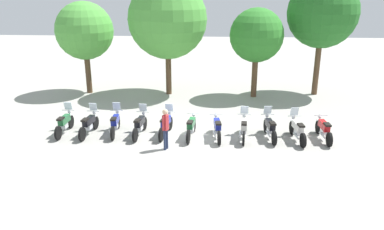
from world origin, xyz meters
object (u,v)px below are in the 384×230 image
(motorcycle_8, at_px, (270,128))
(motorcycle_9, at_px, (297,129))
(motorcycle_6, at_px, (217,128))
(person_0, at_px, (166,126))
(motorcycle_1, at_px, (89,124))
(motorcycle_2, at_px, (115,123))
(motorcycle_3, at_px, (140,125))
(tree_3, at_px, (323,13))
(motorcycle_4, at_px, (166,124))
(tree_0, at_px, (84,31))
(tree_1, at_px, (168,19))
(motorcycle_0, at_px, (64,123))
(motorcycle_7, at_px, (244,128))
(tree_2, at_px, (257,36))
(motorcycle_5, at_px, (191,127))
(motorcycle_10, at_px, (324,129))

(motorcycle_8, distance_m, motorcycle_9, 1.21)
(motorcycle_6, relative_size, person_0, 1.22)
(motorcycle_1, relative_size, motorcycle_2, 1.00)
(motorcycle_3, xyz_separation_m, tree_3, (9.88, 8.05, 4.61))
(motorcycle_4, xyz_separation_m, motorcycle_9, (5.98, -0.23, 0.00))
(tree_0, xyz_separation_m, tree_1, (5.29, 0.06, 0.73))
(motorcycle_0, relative_size, motorcycle_7, 1.00)
(motorcycle_7, distance_m, tree_2, 8.02)
(motorcycle_4, distance_m, person_0, 1.75)
(motorcycle_2, distance_m, tree_2, 10.51)
(tree_3, bearing_deg, tree_1, -176.56)
(motorcycle_7, relative_size, tree_3, 0.30)
(motorcycle_3, distance_m, tree_2, 9.85)
(motorcycle_4, relative_size, tree_2, 0.40)
(motorcycle_0, height_order, motorcycle_1, same)
(motorcycle_2, height_order, motorcycle_4, same)
(person_0, height_order, tree_0, tree_0)
(tree_0, relative_size, tree_3, 0.80)
(motorcycle_0, distance_m, motorcycle_1, 1.20)
(motorcycle_3, relative_size, motorcycle_7, 1.00)
(motorcycle_8, bearing_deg, person_0, 102.59)
(motorcycle_5, distance_m, motorcycle_7, 2.40)
(motorcycle_0, bearing_deg, motorcycle_1, -93.65)
(motorcycle_8, bearing_deg, motorcycle_3, 83.94)
(motorcycle_1, xyz_separation_m, motorcycle_5, (4.79, -0.00, -0.01))
(motorcycle_0, xyz_separation_m, motorcycle_7, (8.39, -0.04, 0.00))
(motorcycle_0, distance_m, motorcycle_5, 5.99)
(tree_3, bearing_deg, tree_0, -177.54)
(motorcycle_1, distance_m, tree_3, 15.42)
(motorcycle_1, relative_size, tree_1, 0.30)
(motorcycle_2, xyz_separation_m, tree_0, (-3.71, 7.27, 3.50))
(motorcycle_6, distance_m, motorcycle_9, 3.59)
(motorcycle_1, height_order, motorcycle_9, same)
(motorcycle_5, relative_size, tree_0, 0.37)
(motorcycle_4, bearing_deg, motorcycle_3, 103.41)
(motorcycle_1, bearing_deg, tree_2, -44.64)
(motorcycle_2, bearing_deg, motorcycle_5, -98.98)
(motorcycle_1, bearing_deg, motorcycle_5, -85.89)
(motorcycle_3, relative_size, tree_1, 0.30)
(motorcycle_2, bearing_deg, motorcycle_4, -96.22)
(motorcycle_2, height_order, tree_3, tree_3)
(motorcycle_9, height_order, tree_3, tree_3)
(motorcycle_2, bearing_deg, motorcycle_7, -97.43)
(motorcycle_3, xyz_separation_m, motorcycle_10, (8.38, 0.05, -0.01))
(motorcycle_1, xyz_separation_m, tree_3, (12.27, 8.11, 4.61))
(motorcycle_0, xyz_separation_m, tree_2, (9.46, 7.18, 3.33))
(motorcycle_4, bearing_deg, motorcycle_7, -84.91)
(motorcycle_0, xyz_separation_m, motorcycle_10, (11.98, 0.05, -0.01))
(motorcycle_9, xyz_separation_m, tree_2, (-1.32, 7.29, 3.33))
(motorcycle_6, xyz_separation_m, tree_1, (-3.21, 7.58, 4.25))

